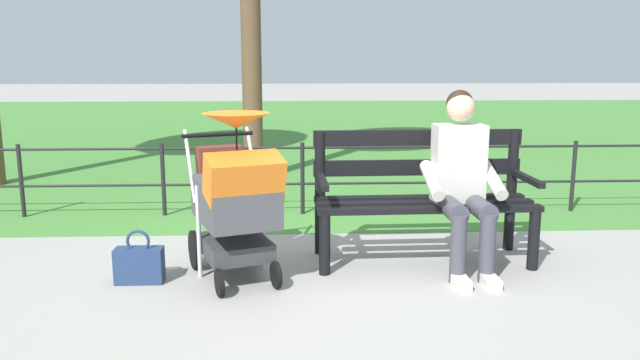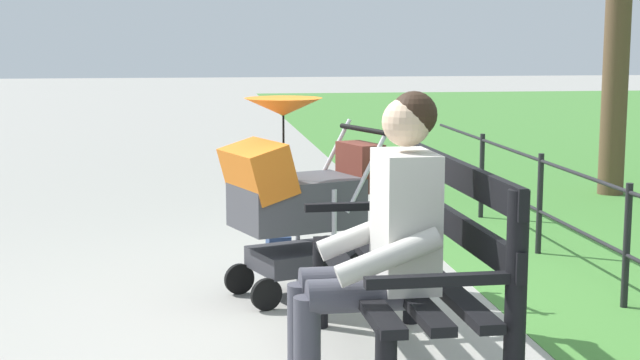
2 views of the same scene
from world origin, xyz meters
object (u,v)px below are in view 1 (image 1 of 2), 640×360
Objects in this scene: stroller at (235,195)px; handbag at (139,264)px; person_on_bench at (462,176)px; park_bench at (422,190)px.

stroller is 0.80m from handbag.
person_on_bench is 1.11× the size of stroller.
stroller is at bearing 16.30° from park_bench.
stroller is 3.11× the size of handbag.
park_bench is 0.36m from person_on_bench.
person_on_bench is at bearing -173.83° from stroller.
stroller reaches higher than park_bench.
person_on_bench reaches higher than stroller.
park_bench is at bearing -167.69° from handbag.
person_on_bench reaches higher than handbag.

